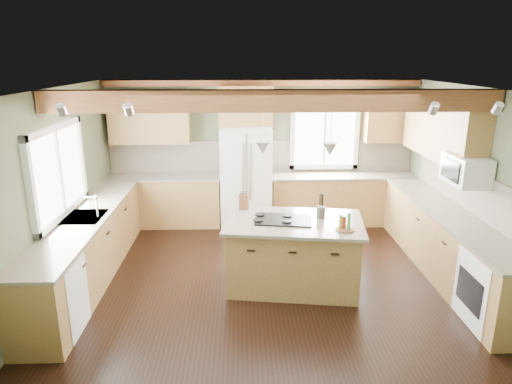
{
  "coord_description": "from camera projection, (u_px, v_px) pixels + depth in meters",
  "views": [
    {
      "loc": [
        -0.39,
        -5.8,
        2.98
      ],
      "look_at": [
        -0.18,
        0.3,
        1.17
      ],
      "focal_mm": 32.0,
      "sensor_mm": 36.0,
      "label": 1
    }
  ],
  "objects": [
    {
      "name": "floor",
      "position": [
        270.0,
        277.0,
        6.41
      ],
      "size": [
        5.6,
        5.6,
        0.0
      ],
      "primitive_type": "plane",
      "color": "black",
      "rests_on": "ground"
    },
    {
      "name": "ceiling",
      "position": [
        271.0,
        89.0,
        5.68
      ],
      "size": [
        5.6,
        5.6,
        0.0
      ],
      "primitive_type": "plane",
      "rotation": [
        3.14,
        0.0,
        0.0
      ],
      "color": "silver",
      "rests_on": "wall_back"
    },
    {
      "name": "wall_back",
      "position": [
        262.0,
        151.0,
        8.44
      ],
      "size": [
        5.6,
        0.0,
        5.6
      ],
      "primitive_type": "plane",
      "rotation": [
        1.57,
        0.0,
        0.0
      ],
      "color": "#4E573D",
      "rests_on": "ground"
    },
    {
      "name": "wall_left",
      "position": [
        57.0,
        191.0,
        5.95
      ],
      "size": [
        0.0,
        5.0,
        5.0
      ],
      "primitive_type": "plane",
      "rotation": [
        1.57,
        0.0,
        1.57
      ],
      "color": "#4E573D",
      "rests_on": "ground"
    },
    {
      "name": "wall_right",
      "position": [
        478.0,
        187.0,
        6.14
      ],
      "size": [
        0.0,
        5.0,
        5.0
      ],
      "primitive_type": "plane",
      "rotation": [
        1.57,
        0.0,
        -1.57
      ],
      "color": "#4E573D",
      "rests_on": "ground"
    },
    {
      "name": "ceiling_beam",
      "position": [
        272.0,
        101.0,
        5.51
      ],
      "size": [
        5.55,
        0.26,
        0.26
      ],
      "primitive_type": "cube",
      "color": "#502716",
      "rests_on": "ceiling"
    },
    {
      "name": "soffit_trim",
      "position": [
        262.0,
        83.0,
        7.99
      ],
      "size": [
        5.55,
        0.2,
        0.1
      ],
      "primitive_type": "cube",
      "color": "#502716",
      "rests_on": "ceiling"
    },
    {
      "name": "backsplash_back",
      "position": [
        262.0,
        156.0,
        8.45
      ],
      "size": [
        5.58,
        0.03,
        0.58
      ],
      "primitive_type": "cube",
      "color": "brown",
      "rests_on": "wall_back"
    },
    {
      "name": "backsplash_right",
      "position": [
        474.0,
        192.0,
        6.21
      ],
      "size": [
        0.03,
        3.7,
        0.58
      ],
      "primitive_type": "cube",
      "color": "brown",
      "rests_on": "wall_right"
    },
    {
      "name": "base_cab_back_left",
      "position": [
        165.0,
        201.0,
        8.34
      ],
      "size": [
        2.02,
        0.6,
        0.88
      ],
      "primitive_type": "cube",
      "color": "brown",
      "rests_on": "floor"
    },
    {
      "name": "counter_back_left",
      "position": [
        163.0,
        177.0,
        8.21
      ],
      "size": [
        2.06,
        0.64,
        0.04
      ],
      "primitive_type": "cube",
      "color": "brown",
      "rests_on": "base_cab_back_left"
    },
    {
      "name": "base_cab_back_right",
      "position": [
        343.0,
        200.0,
        8.45
      ],
      "size": [
        2.62,
        0.6,
        0.88
      ],
      "primitive_type": "cube",
      "color": "brown",
      "rests_on": "floor"
    },
    {
      "name": "counter_back_right",
      "position": [
        344.0,
        176.0,
        8.31
      ],
      "size": [
        2.66,
        0.64,
        0.04
      ],
      "primitive_type": "cube",
      "color": "brown",
      "rests_on": "base_cab_back_right"
    },
    {
      "name": "base_cab_left",
      "position": [
        88.0,
        249.0,
        6.26
      ],
      "size": [
        0.6,
        3.7,
        0.88
      ],
      "primitive_type": "cube",
      "color": "brown",
      "rests_on": "floor"
    },
    {
      "name": "counter_left",
      "position": [
        85.0,
        218.0,
        6.13
      ],
      "size": [
        0.64,
        3.74,
        0.04
      ],
      "primitive_type": "cube",
      "color": "brown",
      "rests_on": "base_cab_left"
    },
    {
      "name": "base_cab_right",
      "position": [
        447.0,
        245.0,
        6.42
      ],
      "size": [
        0.6,
        3.7,
        0.88
      ],
      "primitive_type": "cube",
      "color": "brown",
      "rests_on": "floor"
    },
    {
      "name": "counter_right",
      "position": [
        451.0,
        214.0,
        6.29
      ],
      "size": [
        0.64,
        3.74,
        0.04
      ],
      "primitive_type": "cube",
      "color": "brown",
      "rests_on": "base_cab_right"
    },
    {
      "name": "upper_cab_back_left",
      "position": [
        150.0,
        118.0,
        8.02
      ],
      "size": [
        1.4,
        0.35,
        0.9
      ],
      "primitive_type": "cube",
      "color": "brown",
      "rests_on": "wall_back"
    },
    {
      "name": "upper_cab_over_fridge",
      "position": [
        245.0,
        106.0,
        8.02
      ],
      "size": [
        0.96,
        0.35,
        0.7
      ],
      "primitive_type": "cube",
      "color": "brown",
      "rests_on": "wall_back"
    },
    {
      "name": "upper_cab_right",
      "position": [
        442.0,
        129.0,
        6.81
      ],
      "size": [
        0.35,
        2.2,
        0.9
      ],
      "primitive_type": "cube",
      "color": "brown",
      "rests_on": "wall_right"
    },
    {
      "name": "upper_cab_back_corner",
      "position": [
        390.0,
        117.0,
        8.16
      ],
      "size": [
        0.9,
        0.35,
        0.9
      ],
      "primitive_type": "cube",
      "color": "brown",
      "rests_on": "wall_back"
    },
    {
      "name": "window_left",
      "position": [
        57.0,
        171.0,
        5.93
      ],
      "size": [
        0.04,
        1.6,
        1.05
      ],
      "primitive_type": "cube",
      "color": "white",
      "rests_on": "wall_left"
    },
    {
      "name": "window_back",
      "position": [
        324.0,
        138.0,
        8.39
      ],
      "size": [
        1.1,
        0.04,
        1.0
      ],
      "primitive_type": "cube",
      "color": "white",
      "rests_on": "wall_back"
    },
    {
      "name": "sink",
      "position": [
        84.0,
        218.0,
        6.12
      ],
      "size": [
        0.5,
        0.65,
        0.03
      ],
      "primitive_type": "cube",
      "color": "#262628",
      "rests_on": "counter_left"
    },
    {
      "name": "faucet",
      "position": [
        97.0,
        207.0,
        6.09
      ],
      "size": [
        0.02,
        0.02,
        0.28
      ],
      "primitive_type": "cylinder",
      "color": "#B2B2B7",
      "rests_on": "sink"
    },
    {
      "name": "dishwasher",
      "position": [
        51.0,
        298.0,
        5.01
      ],
      "size": [
        0.6,
        0.6,
        0.84
      ],
      "primitive_type": "cube",
      "color": "white",
      "rests_on": "floor"
    },
    {
      "name": "oven",
      "position": [
        495.0,
        291.0,
        5.18
      ],
      "size": [
        0.6,
        0.72,
        0.84
      ],
      "primitive_type": "cube",
      "color": "white",
      "rests_on": "floor"
    },
    {
      "name": "microwave",
      "position": [
        466.0,
        170.0,
        6.01
      ],
      "size": [
        0.4,
        0.7,
        0.38
      ],
      "primitive_type": "cube",
      "color": "white",
      "rests_on": "wall_right"
    },
    {
      "name": "pendant_left",
      "position": [
        263.0,
        148.0,
        5.73
      ],
      "size": [
        0.18,
        0.18,
        0.16
      ],
      "primitive_type": "cone",
      "rotation": [
        3.14,
        0.0,
        0.0
      ],
      "color": "#B2B2B7",
      "rests_on": "ceiling"
    },
    {
      "name": "pendant_right",
      "position": [
        330.0,
        149.0,
        5.65
      ],
      "size": [
        0.18,
        0.18,
        0.16
      ],
      "primitive_type": "cone",
      "rotation": [
        3.14,
        0.0,
        0.0
      ],
      "color": "#B2B2B7",
      "rests_on": "ceiling"
    },
    {
      "name": "refrigerator",
      "position": [
        246.0,
        178.0,
        8.18
      ],
      "size": [
        0.9,
        0.74,
        1.8
      ],
      "primitive_type": "cube",
      "color": "white",
      "rests_on": "floor"
    },
    {
      "name": "island",
      "position": [
        293.0,
        254.0,
        6.1
      ],
      "size": [
        1.8,
        1.25,
        0.88
      ],
      "primitive_type": "cube",
      "rotation": [
        0.0,
        0.0,
        -0.14
      ],
      "color": "brown",
      "rests_on": "floor"
    },
    {
      "name": "island_top",
      "position": [
        294.0,
        222.0,
        5.97
      ],
      "size": [
        1.92,
        1.37,
        0.04
      ],
      "primitive_type": "cube",
      "rotation": [
        0.0,
        0.0,
        -0.14
      ],
      "color": "brown",
      "rests_on": "island"
    },
    {
      "name": "cooktop",
      "position": [
        284.0,
        220.0,
        5.97
      ],
      "size": [
        0.78,
        0.58,
        0.02
      ],
      "primitive_type": "cube",
      "rotation": [
        0.0,
        0.0,
        -0.14
      ],
      "color": "black",
      "rests_on": "island_top"
    },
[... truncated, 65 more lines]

